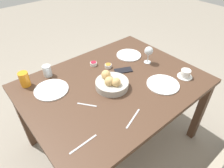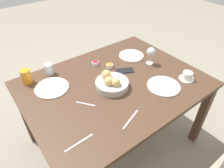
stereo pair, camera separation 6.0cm
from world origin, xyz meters
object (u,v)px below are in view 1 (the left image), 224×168
(jam_bowl_honey, at_px, (108,66))
(knife_silver, at_px, (133,118))
(plate_near_right, at_px, (51,90))
(fork_silver, at_px, (83,144))
(coffee_cup, at_px, (185,74))
(plate_far_center, at_px, (163,84))
(juice_glass, at_px, (24,79))
(water_tumbler, at_px, (47,71))
(cell_phone, at_px, (123,70))
(spoon_coffee, at_px, (87,105))
(wine_glass, at_px, (149,51))
(jam_bowl_berry, at_px, (94,64))
(plate_near_left, at_px, (129,55))
(bread_basket, at_px, (112,83))

(jam_bowl_honey, relative_size, knife_silver, 0.33)
(plate_near_right, distance_m, fork_silver, 0.56)
(plate_near_right, relative_size, fork_silver, 1.37)
(coffee_cup, height_order, knife_silver, coffee_cup)
(plate_far_center, relative_size, juice_glass, 2.16)
(plate_far_center, height_order, water_tumbler, water_tumbler)
(coffee_cup, bearing_deg, cell_phone, -49.92)
(jam_bowl_honey, distance_m, spoon_coffee, 0.49)
(wine_glass, distance_m, jam_bowl_berry, 0.50)
(knife_silver, xyz_separation_m, spoon_coffee, (0.16, -0.30, 0.00))
(wine_glass, relative_size, jam_bowl_berry, 2.63)
(wine_glass, distance_m, cell_phone, 0.28)
(fork_silver, bearing_deg, jam_bowl_honey, -139.33)
(plate_far_center, distance_m, juice_glass, 1.07)
(plate_far_center, xyz_separation_m, spoon_coffee, (0.58, -0.20, -0.00))
(fork_silver, xyz_separation_m, knife_silver, (-0.35, 0.04, 0.00))
(coffee_cup, xyz_separation_m, jam_bowl_honey, (0.39, -0.51, -0.01))
(water_tumbler, xyz_separation_m, coffee_cup, (-0.85, 0.74, -0.02))
(jam_bowl_berry, distance_m, spoon_coffee, 0.50)
(coffee_cup, relative_size, jam_bowl_berry, 2.05)
(plate_far_center, distance_m, coffee_cup, 0.23)
(plate_near_left, distance_m, jam_bowl_honey, 0.28)
(plate_near_right, relative_size, juice_glass, 2.19)
(plate_near_left, distance_m, plate_far_center, 0.51)
(jam_bowl_honey, bearing_deg, jam_bowl_berry, -54.60)
(plate_near_left, relative_size, fork_silver, 1.24)
(plate_far_center, bearing_deg, plate_near_left, -102.07)
(plate_near_left, relative_size, jam_bowl_honey, 3.94)
(bread_basket, xyz_separation_m, water_tumbler, (0.31, -0.46, 0.01))
(jam_bowl_berry, bearing_deg, jam_bowl_honey, 125.40)
(juice_glass, bearing_deg, plate_near_right, 124.06)
(bread_basket, distance_m, cell_phone, 0.25)
(bread_basket, relative_size, juice_glass, 2.16)
(fork_silver, bearing_deg, bread_basket, -147.27)
(wine_glass, xyz_separation_m, fork_silver, (0.93, 0.35, -0.11))
(plate_near_left, height_order, plate_near_right, same)
(plate_near_right, bearing_deg, bread_basket, 144.65)
(bread_basket, height_order, plate_far_center, bread_basket)
(juice_glass, xyz_separation_m, wine_glass, (-0.97, 0.38, 0.05))
(wine_glass, relative_size, cell_phone, 0.93)
(bread_basket, xyz_separation_m, fork_silver, (0.45, 0.29, -0.04))
(wine_glass, bearing_deg, jam_bowl_berry, -34.33)
(plate_far_center, bearing_deg, fork_silver, 3.95)
(juice_glass, xyz_separation_m, jam_bowl_honey, (-0.65, 0.22, -0.04))
(fork_silver, bearing_deg, plate_far_center, -176.05)
(water_tumbler, distance_m, wine_glass, 0.88)
(plate_near_left, distance_m, jam_bowl_berry, 0.37)
(plate_far_center, bearing_deg, water_tumbler, -47.69)
(bread_basket, bearing_deg, plate_near_right, -35.35)
(plate_far_center, relative_size, jam_bowl_berry, 4.28)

